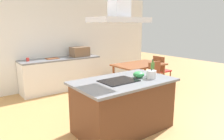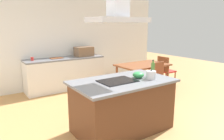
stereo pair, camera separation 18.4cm
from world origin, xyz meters
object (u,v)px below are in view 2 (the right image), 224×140
countertop_microwave (84,51)px  range_hood (118,6)px  chair_at_right_end (165,69)px  olive_oil_bottle (153,69)px  tea_kettle (151,75)px  cooktop (118,81)px  cutting_board (56,58)px  dining_table (143,67)px  chair_facing_island (160,78)px  coffee_mug_red (32,59)px  mixing_bowl (138,75)px

countertop_microwave → range_hood: (-0.83, -2.88, 1.06)m
range_hood → chair_at_right_end: bearing=27.8°
olive_oil_bottle → countertop_microwave: olive_oil_bottle is taller
tea_kettle → cooktop: bearing=160.3°
cutting_board → olive_oil_bottle: bearing=-75.4°
countertop_microwave → dining_table: countertop_microwave is taller
cooktop → cutting_board: bearing=89.9°
chair_at_right_end → chair_facing_island: bearing=-144.0°
cooktop → chair_at_right_end: bearing=27.8°
coffee_mug_red → chair_at_right_end: size_ratio=0.10×
dining_table → chair_facing_island: chair_facing_island is taller
countertop_microwave → coffee_mug_red: bearing=178.0°
cutting_board → chair_at_right_end: bearing=-26.5°
countertop_microwave → range_hood: bearing=-106.1°
cooktop → tea_kettle: tea_kettle is taller
chair_facing_island → chair_at_right_end: 1.13m
range_hood → cutting_board: bearing=89.9°
mixing_bowl → chair_facing_island: size_ratio=0.23×
countertop_microwave → chair_facing_island: bearing=-61.3°
chair_facing_island → cutting_board: bearing=132.9°
countertop_microwave → tea_kettle: bearing=-94.9°
dining_table → cutting_board: bearing=143.8°
countertop_microwave → coffee_mug_red: 1.48m
cooktop → tea_kettle: 0.61m
cooktop → chair_at_right_end: (2.86, 1.51, -0.40)m
tea_kettle → countertop_microwave: 3.09m
countertop_microwave → range_hood: 3.18m
cutting_board → chair_facing_island: bearing=-47.1°
dining_table → olive_oil_bottle: bearing=-127.2°
olive_oil_bottle → cutting_board: size_ratio=0.86×
olive_oil_bottle → coffee_mug_red: bearing=115.6°
chair_at_right_end → range_hood: (-2.86, -1.51, 1.59)m
tea_kettle → chair_at_right_end: (2.30, 1.71, -0.46)m
chair_at_right_end → mixing_bowl: bearing=-147.8°
coffee_mug_red → dining_table: bearing=-28.8°
chair_facing_island → range_hood: bearing=-156.6°
tea_kettle → mixing_bowl: size_ratio=1.10×
chair_facing_island → range_hood: (-1.95, -0.84, 1.59)m
cooktop → coffee_mug_red: (-0.65, 2.93, 0.04)m
cooktop → mixing_bowl: 0.43m
tea_kettle → cutting_board: bearing=100.2°
dining_table → range_hood: range_hood is taller
cutting_board → range_hood: bearing=-90.1°
coffee_mug_red → dining_table: coffee_mug_red is taller
olive_oil_bottle → chair_facing_island: size_ratio=0.33×
mixing_bowl → cutting_board: mixing_bowl is taller
range_hood → chair_facing_island: bearing=23.4°
olive_oil_bottle → cutting_board: (-0.77, 2.97, -0.12)m
cutting_board → countertop_microwave: bearing=-3.5°
olive_oil_bottle → dining_table: bearing=52.8°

